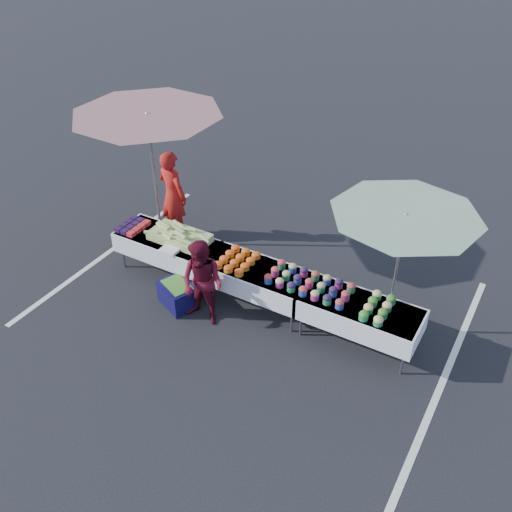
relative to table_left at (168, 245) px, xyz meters
The scene contains 17 objects.
ground 1.89m from the table_left, ahead, with size 80.00×80.00×0.00m, color black.
stripe_left 1.52m from the table_left, behind, with size 0.10×5.00×0.00m, color silver.
stripe_right 5.03m from the table_left, ahead, with size 0.10×5.00×0.00m, color silver.
table_left is the anchor object (origin of this frame).
table_center 1.80m from the table_left, ahead, with size 1.86×0.81×0.75m.
table_right 3.60m from the table_left, ahead, with size 1.86×0.81×0.75m.
berry_punnets 0.74m from the table_left, behind, with size 0.40×0.54×0.08m.
corn_pile 0.35m from the table_left, 10.00° to the left, with size 1.16×0.57×0.26m.
plastic_bags 0.47m from the table_left, 45.00° to the right, with size 0.30×0.25×0.05m, color white.
carrot_bowls 1.47m from the table_left, ahead, with size 0.55×0.69×0.11m.
potato_cups 2.76m from the table_left, ahead, with size 1.34×0.58×0.16m.
bean_baskets 3.87m from the table_left, ahead, with size 0.36×0.68×0.15m.
vendor 1.27m from the table_left, 121.45° to the left, with size 0.66×0.43×1.80m, color red.
customer 1.48m from the table_left, 30.59° to the right, with size 0.73×0.57×1.49m, color #580D1D.
umbrella_left 2.08m from the table_left, 136.98° to the left, with size 3.45×3.45×2.68m.
umbrella_right 4.19m from the table_left, ahead, with size 2.48×2.48×2.20m.
storage_bin 1.00m from the table_left, 44.28° to the right, with size 0.76×0.67×0.41m.
Camera 1 is at (3.70, -6.37, 6.26)m, focal length 40.00 mm.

